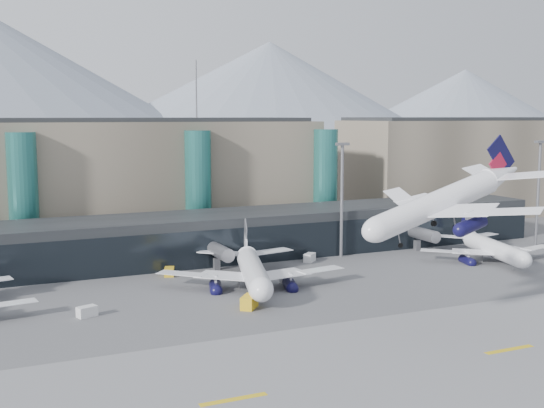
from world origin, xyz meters
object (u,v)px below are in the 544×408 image
at_px(lightmast_mid, 342,193).
at_px(veh_a, 87,311).
at_px(veh_d, 310,258).
at_px(veh_g, 286,280).
at_px(hero_jet, 451,193).
at_px(jet_parked_right, 487,242).
at_px(lightmast_right, 538,187).
at_px(veh_b, 169,272).
at_px(jet_parked_mid, 251,261).
at_px(veh_h, 249,302).

relative_size(lightmast_mid, veh_a, 8.51).
relative_size(veh_d, veh_g, 1.49).
xyz_separation_m(lightmast_mid, hero_jet, (-11.48, -51.56, 5.87)).
bearing_deg(hero_jet, jet_parked_right, 35.72).
relative_size(veh_a, veh_g, 1.39).
relative_size(jet_parked_right, veh_d, 10.19).
bearing_deg(lightmast_right, veh_b, 176.45).
height_order(jet_parked_mid, veh_b, jet_parked_mid).
relative_size(lightmast_right, veh_h, 6.64).
height_order(lightmast_right, hero_jet, hero_jet).
relative_size(jet_parked_mid, veh_g, 17.19).
height_order(veh_a, veh_h, veh_h).
height_order(lightmast_mid, veh_d, lightmast_mid).
relative_size(hero_jet, jet_parked_right, 0.98).
distance_m(lightmast_mid, veh_d, 16.35).
bearing_deg(veh_b, jet_parked_mid, -118.28).
bearing_deg(lightmast_right, hero_jet, -144.68).
bearing_deg(hero_jet, jet_parked_mid, 108.44).
bearing_deg(hero_jet, veh_a, 143.66).
relative_size(hero_jet, veh_a, 10.62).
height_order(jet_parked_right, veh_g, jet_parked_right).
bearing_deg(veh_a, veh_b, 28.54).
relative_size(jet_parked_right, veh_g, 15.18).
bearing_deg(hero_jet, veh_d, 80.58).
xyz_separation_m(lightmast_mid, lightmast_right, (50.00, -8.00, 0.00)).
bearing_deg(veh_a, jet_parked_right, -14.13).
bearing_deg(veh_h, veh_g, -5.05).
bearing_deg(veh_a, lightmast_right, -11.21).
relative_size(lightmast_mid, jet_parked_right, 0.78).
relative_size(lightmast_mid, veh_h, 6.64).
height_order(lightmast_mid, veh_b, lightmast_mid).
height_order(lightmast_mid, veh_g, lightmast_mid).
xyz_separation_m(lightmast_right, jet_parked_mid, (-78.25, -7.57, -9.92)).
distance_m(veh_b, veh_h, 28.22).
height_order(hero_jet, veh_d, hero_jet).
distance_m(veh_b, veh_g, 23.70).
height_order(lightmast_right, veh_g, lightmast_right).
bearing_deg(jet_parked_right, lightmast_right, -56.19).
bearing_deg(jet_parked_mid, jet_parked_right, -73.17).
xyz_separation_m(veh_d, veh_h, (-25.61, -28.00, 0.15)).
distance_m(veh_d, veh_h, 37.94).
bearing_deg(veh_g, veh_h, -80.12).
distance_m(lightmast_mid, veh_h, 47.70).
distance_m(jet_parked_right, veh_d, 39.53).
xyz_separation_m(veh_d, veh_g, (-12.91, -15.18, -0.29)).
height_order(jet_parked_mid, jet_parked_right, jet_parked_mid).
xyz_separation_m(lightmast_right, hero_jet, (-61.48, -43.56, 5.87)).
relative_size(jet_parked_mid, veh_b, 12.56).
distance_m(lightmast_mid, jet_parked_right, 33.73).
distance_m(jet_parked_mid, veh_b, 18.31).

